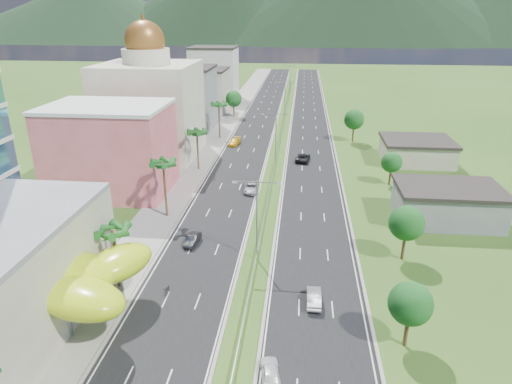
% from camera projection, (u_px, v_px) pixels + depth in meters
% --- Properties ---
extents(ground, '(500.00, 500.00, 0.00)m').
position_uv_depth(ground, '(248.00, 304.00, 50.61)').
color(ground, '#2D5119').
rests_on(ground, ground).
extents(road_left, '(11.00, 260.00, 0.04)m').
position_uv_depth(road_left, '(258.00, 121.00, 134.50)').
color(road_left, black).
rests_on(road_left, ground).
extents(road_right, '(11.00, 260.00, 0.04)m').
position_uv_depth(road_right, '(309.00, 122.00, 133.10)').
color(road_right, black).
rests_on(road_right, ground).
extents(sidewalk_left, '(7.00, 260.00, 0.12)m').
position_uv_depth(sidewalk_left, '(227.00, 120.00, 135.38)').
color(sidewalk_left, gray).
rests_on(sidewalk_left, ground).
extents(median_guardrail, '(0.10, 216.06, 0.76)m').
position_uv_depth(median_guardrail, '(281.00, 135.00, 116.93)').
color(median_guardrail, gray).
rests_on(median_guardrail, ground).
extents(streetlight_median_b, '(6.04, 0.25, 11.00)m').
position_uv_depth(streetlight_median_b, '(257.00, 212.00, 57.36)').
color(streetlight_median_b, gray).
rests_on(streetlight_median_b, ground).
extents(streetlight_median_c, '(6.04, 0.25, 11.00)m').
position_uv_depth(streetlight_median_c, '(276.00, 133.00, 94.34)').
color(streetlight_median_c, gray).
rests_on(streetlight_median_c, ground).
extents(streetlight_median_d, '(6.04, 0.25, 11.00)m').
position_uv_depth(streetlight_median_d, '(285.00, 96.00, 135.93)').
color(streetlight_median_d, gray).
rests_on(streetlight_median_d, ground).
extents(streetlight_median_e, '(6.04, 0.25, 11.00)m').
position_uv_depth(streetlight_median_e, '(290.00, 76.00, 177.53)').
color(streetlight_median_e, gray).
rests_on(streetlight_median_e, ground).
extents(lime_canopy, '(18.00, 15.00, 7.40)m').
position_uv_depth(lime_canopy, '(50.00, 275.00, 46.94)').
color(lime_canopy, '#B8D915').
rests_on(lime_canopy, ground).
extents(pink_shophouse, '(20.00, 15.00, 15.00)m').
position_uv_depth(pink_shophouse, '(111.00, 151.00, 80.04)').
color(pink_shophouse, '#D05557').
rests_on(pink_shophouse, ground).
extents(domed_building, '(20.00, 20.00, 28.70)m').
position_uv_depth(domed_building, '(150.00, 104.00, 99.88)').
color(domed_building, '#BEB89E').
rests_on(domed_building, ground).
extents(midrise_grey, '(16.00, 15.00, 16.00)m').
position_uv_depth(midrise_grey, '(184.00, 99.00, 124.13)').
color(midrise_grey, gray).
rests_on(midrise_grey, ground).
extents(midrise_beige, '(16.00, 15.00, 13.00)m').
position_uv_depth(midrise_beige, '(201.00, 91.00, 145.03)').
color(midrise_beige, '#AAA28C').
rests_on(midrise_beige, ground).
extents(midrise_white, '(16.00, 15.00, 18.00)m').
position_uv_depth(midrise_white, '(214.00, 74.00, 165.36)').
color(midrise_white, silver).
rests_on(midrise_white, ground).
extents(shed_near, '(15.00, 10.00, 5.00)m').
position_uv_depth(shed_near, '(447.00, 205.00, 70.17)').
color(shed_near, gray).
rests_on(shed_near, ground).
extents(shed_far, '(14.00, 12.00, 4.40)m').
position_uv_depth(shed_far, '(416.00, 152.00, 97.83)').
color(shed_far, '#AAA28C').
rests_on(shed_far, ground).
extents(palm_tree_b, '(3.60, 3.60, 8.10)m').
position_uv_depth(palm_tree_b, '(113.00, 233.00, 51.30)').
color(palm_tree_b, '#47301C').
rests_on(palm_tree_b, ground).
extents(palm_tree_c, '(3.60, 3.60, 9.60)m').
position_uv_depth(palm_tree_c, '(163.00, 165.00, 69.26)').
color(palm_tree_c, '#47301C').
rests_on(palm_tree_c, ground).
extents(palm_tree_d, '(3.60, 3.60, 8.60)m').
position_uv_depth(palm_tree_d, '(197.00, 134.00, 90.87)').
color(palm_tree_d, '#47301C').
rests_on(palm_tree_d, ground).
extents(palm_tree_e, '(3.60, 3.60, 9.40)m').
position_uv_depth(palm_tree_e, '(219.00, 106.00, 113.70)').
color(palm_tree_e, '#47301C').
rests_on(palm_tree_e, ground).
extents(leafy_tree_lfar, '(4.90, 4.90, 8.05)m').
position_uv_depth(leafy_tree_lfar, '(234.00, 99.00, 137.82)').
color(leafy_tree_lfar, '#47301C').
rests_on(leafy_tree_lfar, ground).
extents(leafy_tree_ra, '(4.20, 4.20, 6.90)m').
position_uv_depth(leafy_tree_ra, '(410.00, 304.00, 42.72)').
color(leafy_tree_ra, '#47301C').
rests_on(leafy_tree_ra, ground).
extents(leafy_tree_rb, '(4.55, 4.55, 7.47)m').
position_uv_depth(leafy_tree_rb, '(407.00, 223.00, 58.01)').
color(leafy_tree_rb, '#47301C').
rests_on(leafy_tree_rb, ground).
extents(leafy_tree_rc, '(3.85, 3.85, 6.33)m').
position_uv_depth(leafy_tree_rc, '(392.00, 162.00, 83.91)').
color(leafy_tree_rc, '#47301C').
rests_on(leafy_tree_rc, ground).
extents(leafy_tree_rd, '(4.90, 4.90, 8.05)m').
position_uv_depth(leafy_tree_rd, '(354.00, 120.00, 111.57)').
color(leafy_tree_rd, '#47301C').
rests_on(leafy_tree_rd, ground).
extents(mountain_ridge, '(860.00, 140.00, 90.00)m').
position_uv_depth(mountain_ridge, '(359.00, 43.00, 460.97)').
color(mountain_ridge, black).
rests_on(mountain_ridge, ground).
extents(car_dark_left, '(1.83, 4.21, 1.35)m').
position_uv_depth(car_dark_left, '(192.00, 240.00, 63.45)').
color(car_dark_left, black).
rests_on(car_dark_left, road_left).
extents(car_silver_mid_left, '(2.78, 5.52, 1.50)m').
position_uv_depth(car_silver_mid_left, '(251.00, 188.00, 81.92)').
color(car_silver_mid_left, '#A1A4A8').
rests_on(car_silver_mid_left, road_left).
extents(car_yellow_far_left, '(2.74, 5.43, 1.51)m').
position_uv_depth(car_yellow_far_left, '(235.00, 142.00, 110.56)').
color(car_yellow_far_left, gold).
rests_on(car_yellow_far_left, road_left).
extents(car_white_near_right, '(2.25, 4.25, 1.38)m').
position_uv_depth(car_white_near_right, '(270.00, 372.00, 40.19)').
color(car_white_near_right, white).
rests_on(car_white_near_right, road_right).
extents(car_silver_right, '(1.56, 4.43, 1.46)m').
position_uv_depth(car_silver_right, '(314.00, 297.00, 50.56)').
color(car_silver_right, '#AEB0B6').
rests_on(car_silver_right, road_right).
extents(car_dark_far_right, '(3.46, 6.05, 1.59)m').
position_uv_depth(car_dark_far_right, '(303.00, 158.00, 98.56)').
color(car_dark_far_right, black).
rests_on(car_dark_far_right, road_right).
extents(motorcycle, '(0.70, 1.99, 1.26)m').
position_uv_depth(motorcycle, '(167.00, 289.00, 52.33)').
color(motorcycle, black).
rests_on(motorcycle, road_left).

